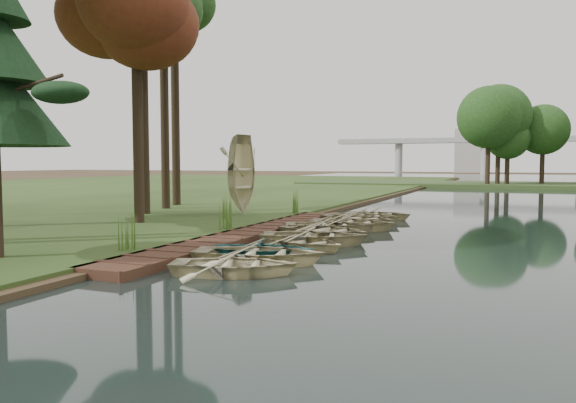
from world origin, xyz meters
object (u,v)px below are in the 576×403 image
at_px(rowboat_0, 234,262).
at_px(rowboat_1, 259,251).
at_px(stored_rowboat, 243,206).
at_px(rowboat_2, 262,247).
at_px(boardwalk, 248,235).

relative_size(rowboat_0, rowboat_1, 0.87).
xyz_separation_m(rowboat_0, stored_rowboat, (-5.80, 11.83, 0.32)).
bearing_deg(stored_rowboat, rowboat_0, -144.49).
height_order(rowboat_0, rowboat_1, rowboat_1).
distance_m(rowboat_2, stored_rowboat, 10.80).
relative_size(rowboat_2, stored_rowboat, 0.79).
xyz_separation_m(boardwalk, rowboat_1, (2.66, -4.68, 0.27)).
height_order(rowboat_1, rowboat_2, rowboat_1).
relative_size(rowboat_1, stored_rowboat, 0.94).
bearing_deg(rowboat_1, boardwalk, 16.28).
relative_size(boardwalk, stored_rowboat, 4.20).
height_order(boardwalk, rowboat_1, rowboat_1).
xyz_separation_m(rowboat_0, rowboat_2, (-0.42, 2.48, -0.01)).
distance_m(rowboat_0, stored_rowboat, 13.18).
bearing_deg(rowboat_2, stored_rowboat, 17.11).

